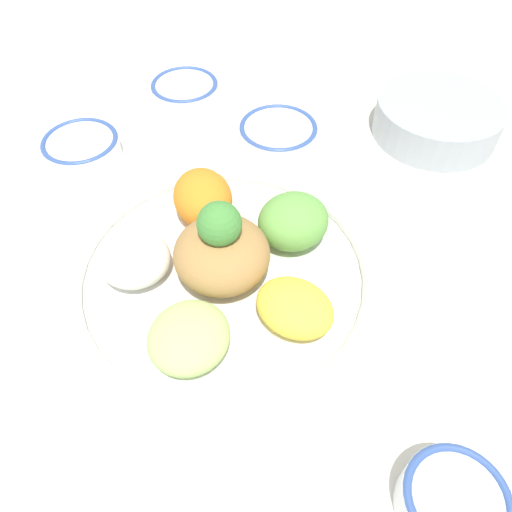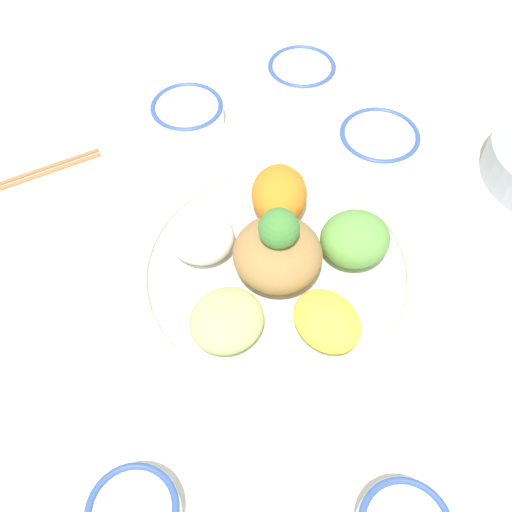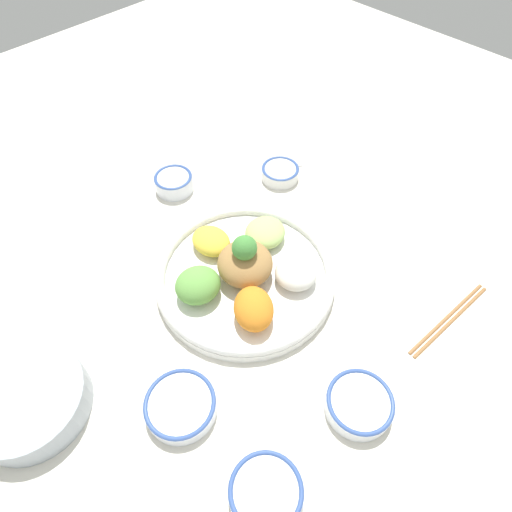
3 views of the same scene
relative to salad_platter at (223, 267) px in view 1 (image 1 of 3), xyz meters
The scene contains 7 objects.
ground_plane 0.06m from the salad_platter, 142.45° to the left, with size 2.40×2.40×0.00m, color silver.
salad_platter is the anchor object (origin of this frame).
sauce_bowl_red 0.38m from the salad_platter, 39.73° to the right, with size 0.11×0.11×0.04m.
rice_bowl_blue 0.32m from the salad_platter, 167.66° to the left, with size 0.09×0.09×0.04m.
rice_bowl_plain 0.28m from the salad_platter, 66.44° to the right, with size 0.12×0.12×0.03m.
sauce_bowl_far 0.32m from the salad_platter, ahead, with size 0.11×0.11×0.03m.
side_serving_bowl 0.43m from the salad_platter, 98.75° to the right, with size 0.19×0.19×0.05m.
Camera 1 is at (-0.21, 0.23, 0.47)m, focal length 35.00 mm.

